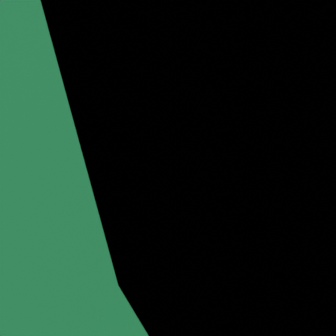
{
  "coord_description": "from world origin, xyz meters",
  "views": [
    {
      "loc": [
        -3.08,
        6.17,
        3.55
      ],
      "look_at": [
        0.58,
        -0.02,
        1.22
      ],
      "focal_mm": 55.56,
      "sensor_mm": 36.0,
      "label": 1
    }
  ],
  "objects": [
    {
      "name": "dog",
      "position": [
        1.19,
        0.59,
        1.53
      ],
      "size": [
        0.93,
        0.66,
        0.54
      ],
      "rotation": [
        0.0,
        0.0,
        3.73
      ],
      "color": "tan"
    },
    {
      "name": "tree_far_left",
      "position": [
        -2.72,
        4.98,
        3.21
      ],
      "size": [
        2.39,
        2.39,
        4.52
      ],
      "color": "brown",
      "rests_on": "ground_plane"
    },
    {
      "name": "person",
      "position": [
        0.02,
        -0.59,
        0.7
      ],
      "size": [
        0.57,
        0.7,
        1.29
      ],
      "rotation": [
        0.0,
        0.0,
        0.76
      ],
      "color": "silver",
      "rests_on": "ground_plane"
    },
    {
      "name": "frisbee_held",
      "position": [
        0.08,
        -0.21,
        0.61
      ],
      "size": [
        0.29,
        0.3,
        0.1
      ],
      "primitive_type": "cylinder",
      "rotation": [
        -0.18,
        -0.12,
        1.52
      ],
      "color": "#3097E7",
      "rests_on": "person"
    },
    {
      "name": "frisbee_flying",
      "position": [
        1.02,
        0.38,
        1.82
      ],
      "size": [
        0.33,
        0.33,
        0.1
      ],
      "primitive_type": "cylinder",
      "rotation": [
        0.22,
        -0.12,
        3.79
      ],
      "color": "#3085EE"
    },
    {
      "name": "ground_plane",
      "position": [
        0.0,
        0.0,
        0.0
      ],
      "size": [
        60.0,
        60.0,
        0.0
      ],
      "primitive_type": "plane",
      "color": "#387C24"
    }
  ]
}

